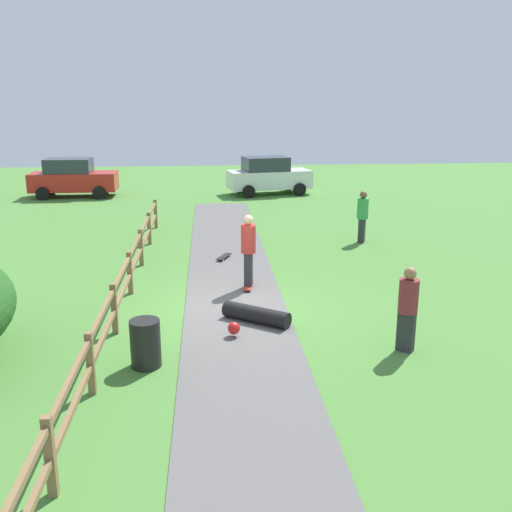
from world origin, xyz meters
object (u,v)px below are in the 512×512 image
trash_bin (145,343)px  parked_car_white (268,176)px  skateboard_loose (224,256)px  bystander_green (363,214)px  bystander_maroon (408,306)px  skater_riding (248,247)px  skater_fallen (254,315)px  parked_car_red (73,178)px

trash_bin → parked_car_white: 20.02m
skateboard_loose → bystander_green: (4.78, 1.77, 0.90)m
bystander_maroon → bystander_green: bystander_green is taller
skater_riding → parked_car_white: skater_riding is taller
skater_fallen → parked_car_red: (-7.69, 17.68, 0.76)m
bystander_maroon → parked_car_red: size_ratio=0.40×
trash_bin → bystander_green: size_ratio=0.51×
parked_car_white → skater_fallen: bearing=-97.0°
skater_riding → bystander_maroon: size_ratio=1.13×
skater_fallen → bystander_green: bearing=59.0°
bystander_green → parked_car_white: parked_car_white is taller
skater_riding → skateboard_loose: bearing=100.8°
skater_fallen → parked_car_white: 17.82m
skater_fallen → parked_car_white: size_ratio=0.34×
trash_bin → bystander_green: 11.06m
skater_riding → skateboard_loose: (-0.55, 2.89, -1.02)m
skateboard_loose → parked_car_red: size_ratio=0.19×
skateboard_loose → bystander_green: size_ratio=0.46×
skater_fallen → bystander_green: 8.33m
skateboard_loose → bystander_maroon: bearing=-64.4°
parked_car_white → trash_bin: bearing=-102.5°
skater_riding → parked_car_red: (-7.73, 15.23, -0.15)m
skater_riding → parked_car_red: 17.08m
skater_fallen → bystander_green: bystander_green is taller
parked_car_red → parked_car_white: 9.85m
parked_car_white → bystander_maroon: bearing=-88.0°
skater_fallen → bystander_maroon: (2.83, -1.62, 0.74)m
skater_fallen → bystander_green: size_ratio=0.84×
parked_car_red → bystander_green: bearing=-41.5°
skateboard_loose → parked_car_white: parked_car_white is taller
skater_fallen → parked_car_white: (2.16, 17.67, 0.76)m
parked_car_white → skater_riding: bearing=-97.9°
skater_riding → bystander_maroon: (2.79, -4.07, -0.17)m
bystander_green → parked_car_white: size_ratio=0.40×
skateboard_loose → parked_car_red: 14.31m
skater_fallen → trash_bin: bearing=-139.1°
skateboard_loose → parked_car_white: 12.65m
trash_bin → parked_car_white: bearing=77.5°
trash_bin → bystander_maroon: 5.03m
bystander_maroon → skater_fallen: bearing=150.3°
trash_bin → parked_car_red: size_ratio=0.21×
bystander_green → parked_car_red: 15.97m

